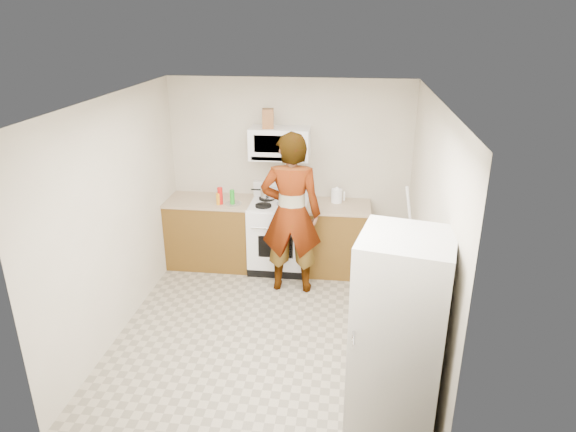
% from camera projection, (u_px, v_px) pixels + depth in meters
% --- Properties ---
extents(floor, '(3.60, 3.60, 0.00)m').
position_uv_depth(floor, '(270.00, 328.00, 5.67)').
color(floor, gray).
rests_on(floor, ground).
extents(back_wall, '(3.20, 0.02, 2.50)m').
position_uv_depth(back_wall, '(289.00, 173.00, 6.86)').
color(back_wall, beige).
rests_on(back_wall, floor).
extents(right_wall, '(0.02, 3.60, 2.50)m').
position_uv_depth(right_wall, '(428.00, 231.00, 5.03)').
color(right_wall, beige).
rests_on(right_wall, floor).
extents(cabinet_left, '(1.12, 0.62, 0.90)m').
position_uv_depth(cabinet_left, '(211.00, 233.00, 7.00)').
color(cabinet_left, brown).
rests_on(cabinet_left, floor).
extents(counter_left, '(1.14, 0.64, 0.03)m').
position_uv_depth(counter_left, '(209.00, 201.00, 6.83)').
color(counter_left, tan).
rests_on(counter_left, cabinet_left).
extents(cabinet_right, '(0.80, 0.62, 0.90)m').
position_uv_depth(cabinet_right, '(337.00, 239.00, 6.80)').
color(cabinet_right, brown).
rests_on(cabinet_right, floor).
extents(counter_right, '(0.82, 0.64, 0.03)m').
position_uv_depth(counter_right, '(339.00, 206.00, 6.63)').
color(counter_right, tan).
rests_on(counter_right, cabinet_right).
extents(gas_range, '(0.76, 0.65, 1.13)m').
position_uv_depth(gas_range, '(279.00, 234.00, 6.87)').
color(gas_range, white).
rests_on(gas_range, floor).
extents(microwave, '(0.76, 0.38, 0.40)m').
position_uv_depth(microwave, '(280.00, 143.00, 6.54)').
color(microwave, white).
rests_on(microwave, back_wall).
extents(person, '(0.74, 0.50, 2.01)m').
position_uv_depth(person, '(291.00, 214.00, 6.15)').
color(person, tan).
rests_on(person, floor).
extents(fridge, '(0.83, 0.83, 1.70)m').
position_uv_depth(fridge, '(399.00, 333.00, 4.11)').
color(fridge, silver).
rests_on(fridge, floor).
extents(kettle, '(0.16, 0.16, 0.17)m').
position_uv_depth(kettle, '(337.00, 196.00, 6.70)').
color(kettle, white).
rests_on(kettle, counter_right).
extents(jug, '(0.16, 0.16, 0.24)m').
position_uv_depth(jug, '(268.00, 119.00, 6.40)').
color(jug, brown).
rests_on(jug, microwave).
extents(saucepan, '(0.25, 0.25, 0.12)m').
position_uv_depth(saucepan, '(268.00, 193.00, 6.84)').
color(saucepan, silver).
rests_on(saucepan, gas_range).
extents(tray, '(0.29, 0.25, 0.05)m').
position_uv_depth(tray, '(288.00, 204.00, 6.61)').
color(tray, silver).
rests_on(tray, gas_range).
extents(bottle_spray, '(0.07, 0.07, 0.22)m').
position_uv_depth(bottle_spray, '(220.00, 196.00, 6.62)').
color(bottle_spray, red).
rests_on(bottle_spray, counter_left).
extents(bottle_hot_sauce, '(0.06, 0.06, 0.15)m').
position_uv_depth(bottle_hot_sauce, '(218.00, 199.00, 6.62)').
color(bottle_hot_sauce, orange).
rests_on(bottle_hot_sauce, counter_left).
extents(bottle_green_cap, '(0.07, 0.07, 0.19)m').
position_uv_depth(bottle_green_cap, '(232.00, 197.00, 6.62)').
color(bottle_green_cap, '#1B971E').
rests_on(bottle_green_cap, counter_left).
extents(pot_lid, '(0.25, 0.25, 0.01)m').
position_uv_depth(pot_lid, '(233.00, 203.00, 6.67)').
color(pot_lid, silver).
rests_on(pot_lid, counter_left).
extents(broom, '(0.30, 0.16, 1.43)m').
position_uv_depth(broom, '(413.00, 243.00, 6.03)').
color(broom, white).
rests_on(broom, floor).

